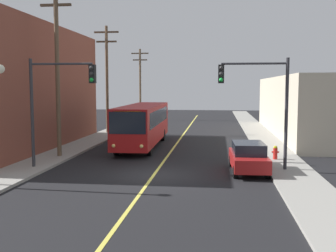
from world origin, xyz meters
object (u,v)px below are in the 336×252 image
object	(u,v)px
parked_car_red	(248,157)
utility_pole_near	(57,62)
utility_pole_far	(140,81)
traffic_signal_right_corner	(258,92)
fire_hydrant	(275,152)
utility_pole_mid	(107,74)
traffic_signal_left_corner	(58,92)
city_bus	(143,123)

from	to	relation	value
parked_car_red	utility_pole_near	size ratio (longest dim) A/B	0.40
utility_pole_far	traffic_signal_right_corner	bearing A→B (deg)	-69.00
traffic_signal_right_corner	utility_pole_far	bearing A→B (deg)	111.00
utility_pole_near	fire_hydrant	distance (m)	14.85
utility_pole_mid	utility_pole_far	bearing A→B (deg)	90.16
utility_pole_far	fire_hydrant	distance (m)	34.17
parked_car_red	utility_pole_near	bearing A→B (deg)	165.63
parked_car_red	utility_pole_near	distance (m)	13.35
utility_pole_far	fire_hydrant	xyz separation A→B (m)	(14.37, -30.61, -4.90)
traffic_signal_left_corner	fire_hydrant	world-z (taller)	traffic_signal_left_corner
city_bus	utility_pole_mid	size ratio (longest dim) A/B	1.18
city_bus	traffic_signal_left_corner	xyz separation A→B (m)	(-2.98, -9.37, 2.49)
utility_pole_mid	city_bus	bearing A→B (deg)	-57.80
utility_pole_near	utility_pole_far	world-z (taller)	utility_pole_near
parked_car_red	traffic_signal_left_corner	world-z (taller)	traffic_signal_left_corner
city_bus	parked_car_red	size ratio (longest dim) A/B	2.73
utility_pole_near	utility_pole_far	size ratio (longest dim) A/B	1.14
parked_car_red	utility_pole_far	size ratio (longest dim) A/B	0.46
traffic_signal_right_corner	utility_pole_near	bearing A→B (deg)	167.71
parked_car_red	utility_pole_near	world-z (taller)	utility_pole_near
utility_pole_mid	fire_hydrant	distance (m)	20.26
utility_pole_far	fire_hydrant	bearing A→B (deg)	-64.86
traffic_signal_left_corner	traffic_signal_right_corner	bearing A→B (deg)	4.99
utility_pole_mid	fire_hydrant	xyz separation A→B (m)	(14.32, -13.35, -5.23)
traffic_signal_right_corner	fire_hydrant	world-z (taller)	traffic_signal_right_corner
utility_pole_mid	fire_hydrant	bearing A→B (deg)	-43.01
traffic_signal_left_corner	utility_pole_far	bearing A→B (deg)	93.48
utility_pole_near	fire_hydrant	bearing A→B (deg)	1.61
city_bus	traffic_signal_right_corner	size ratio (longest dim) A/B	2.03
city_bus	utility_pole_far	distance (m)	26.02
utility_pole_mid	traffic_signal_right_corner	world-z (taller)	utility_pole_mid
utility_pole_mid	traffic_signal_left_corner	bearing A→B (deg)	-83.25
utility_pole_far	utility_pole_near	bearing A→B (deg)	-88.84
traffic_signal_left_corner	traffic_signal_right_corner	world-z (taller)	same
city_bus	fire_hydrant	distance (m)	10.79
traffic_signal_left_corner	city_bus	bearing A→B (deg)	72.35
utility_pole_near	utility_pole_mid	xyz separation A→B (m)	(-0.58, 13.74, -0.40)
traffic_signal_right_corner	fire_hydrant	size ratio (longest dim) A/B	7.14
utility_pole_near	utility_pole_mid	bearing A→B (deg)	92.41
utility_pole_mid	traffic_signal_right_corner	distance (m)	20.92
utility_pole_far	traffic_signal_left_corner	world-z (taller)	utility_pole_far
utility_pole_far	city_bus	bearing A→B (deg)	-78.62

